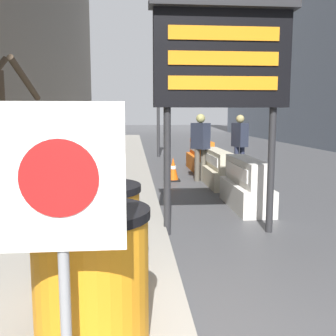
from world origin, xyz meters
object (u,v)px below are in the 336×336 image
traffic_light_near_curb (158,80)px  jersey_barrier_cream (218,169)px  jersey_barrier_orange_near (201,157)px  barrel_drum_foreground (91,277)px  warning_sign (61,199)px  message_board (222,61)px  jersey_barrier_white (246,186)px  traffic_cone_near (173,169)px  pedestrian_passerby (240,140)px  pedestrian_worker (200,142)px  barrel_drum_middle (97,236)px

traffic_light_near_curb → jersey_barrier_cream: bearing=-80.5°
jersey_barrier_orange_near → barrel_drum_foreground: bearing=-104.3°
warning_sign → message_board: (1.57, 3.35, 1.14)m
jersey_barrier_white → jersey_barrier_orange_near: bearing=90.0°
message_board → traffic_cone_near: (-0.21, 4.47, -2.11)m
barrel_drum_foreground → pedestrian_passerby: (3.18, 7.92, 0.39)m
jersey_barrier_cream → pedestrian_passerby: bearing=54.9°
barrel_drum_foreground → message_board: (1.49, 2.79, 1.81)m
barrel_drum_foreground → message_board: bearing=61.8°
message_board → traffic_cone_near: bearing=92.6°
traffic_cone_near → traffic_light_near_curb: bearing=90.1°
barrel_drum_foreground → jersey_barrier_cream: size_ratio=0.45×
jersey_barrier_orange_near → pedestrian_worker: size_ratio=1.26×
pedestrian_worker → warning_sign: bearing=-50.6°
barrel_drum_middle → message_board: (1.54, 1.89, 1.81)m
warning_sign → jersey_barrier_cream: 7.70m
barrel_drum_foreground → traffic_cone_near: 7.38m
barrel_drum_foreground → barrel_drum_middle: same height
pedestrian_worker → pedestrian_passerby: (1.21, 0.71, -0.01)m
jersey_barrier_white → jersey_barrier_cream: (-0.00, 2.40, -0.03)m
jersey_barrier_orange_near → pedestrian_passerby: bearing=-53.2°
traffic_cone_near → traffic_light_near_curb: size_ratio=0.15×
traffic_light_near_curb → pedestrian_passerby: 5.73m
jersey_barrier_cream → jersey_barrier_orange_near: jersey_barrier_orange_near is taller
jersey_barrier_white → pedestrian_passerby: 3.78m
warning_sign → pedestrian_passerby: bearing=69.0°
jersey_barrier_orange_near → pedestrian_passerby: size_ratio=1.28×
warning_sign → message_board: bearing=64.9°
barrel_drum_foreground → pedestrian_worker: bearing=74.7°
jersey_barrier_orange_near → pedestrian_worker: 1.99m
pedestrian_worker → traffic_cone_near: bearing=-129.6°
jersey_barrier_white → message_board: bearing=-118.6°
message_board → pedestrian_worker: 4.67m
message_board → pedestrian_worker: size_ratio=1.86×
jersey_barrier_white → traffic_cone_near: jersey_barrier_white is taller
barrel_drum_middle → traffic_cone_near: (1.33, 6.36, -0.30)m
pedestrian_worker → barrel_drum_middle: bearing=-53.6°
jersey_barrier_white → traffic_cone_near: size_ratio=2.86×
message_board → traffic_light_near_curb: size_ratio=0.76×
jersey_barrier_orange_near → pedestrian_worker: bearing=-100.5°
warning_sign → jersey_barrier_white: bearing=63.8°
traffic_cone_near → pedestrian_worker: 0.98m
warning_sign → jersey_barrier_white: 5.49m
pedestrian_worker → jersey_barrier_white: bearing=-29.2°
jersey_barrier_cream → jersey_barrier_orange_near: size_ratio=0.98×
barrel_drum_foreground → jersey_barrier_cream: (2.31, 6.70, -0.23)m
message_board → jersey_barrier_cream: 4.49m
pedestrian_passerby → barrel_drum_middle: bearing=135.4°
traffic_cone_near → pedestrian_passerby: 2.12m
jersey_barrier_orange_near → traffic_light_near_curb: (-1.04, 3.86, 2.61)m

